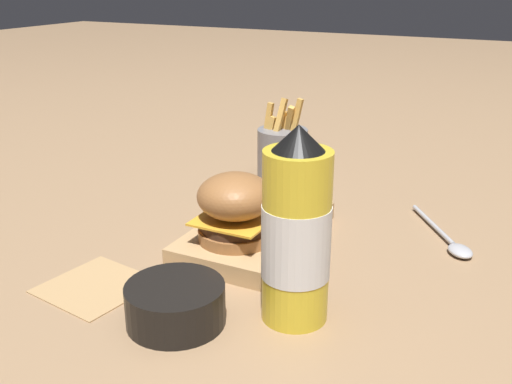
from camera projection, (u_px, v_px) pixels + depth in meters
name	position (u px, v px, depth m)	size (l,w,h in m)	color
ground_plane	(251.00, 250.00, 0.85)	(6.00, 6.00, 0.00)	#9E7A56
serving_board	(256.00, 232.00, 0.88)	(0.26, 0.15, 0.03)	tan
burger	(235.00, 207.00, 0.81)	(0.10, 0.10, 0.09)	#9E6638
ketchup_bottle	(296.00, 234.00, 0.65)	(0.08, 0.08, 0.23)	yellow
fries_basket	(282.00, 151.00, 1.14)	(0.10, 0.10, 0.15)	slate
side_bowl	(175.00, 303.00, 0.67)	(0.11, 0.11, 0.05)	black
spoon	(451.00, 242.00, 0.86)	(0.17, 0.12, 0.01)	#B2B2B7
ketchup_puddle	(232.00, 185.00, 1.10)	(0.04, 0.04, 0.00)	#B21E14
parchment_square	(96.00, 286.00, 0.75)	(0.14, 0.14, 0.00)	tan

